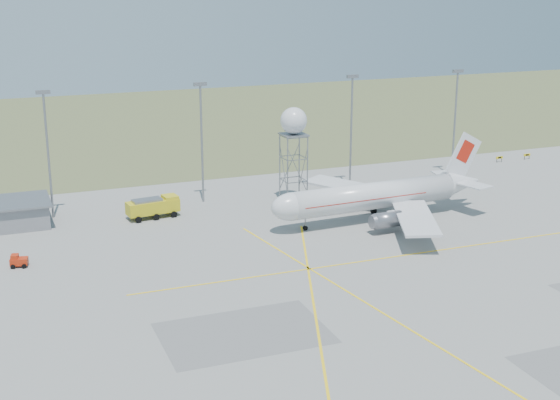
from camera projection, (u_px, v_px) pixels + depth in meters
name	position (u px, v px, depth m)	size (l,w,h in m)	color
ground	(480.00, 362.00, 78.48)	(400.00, 400.00, 0.00)	gray
grass_strip	(162.00, 124.00, 203.73)	(400.00, 120.00, 0.03)	#4B5B32
mast_a	(47.00, 144.00, 121.94)	(2.20, 0.50, 20.50)	gray
mast_b	(201.00, 133.00, 130.67)	(2.20, 0.50, 20.50)	gray
mast_c	(351.00, 122.00, 140.45)	(2.20, 0.50, 20.50)	gray
mast_d	(455.00, 114.00, 148.14)	(2.20, 0.50, 20.50)	gray
taxi_sign_near	(499.00, 158.00, 162.07)	(1.60, 0.17, 1.20)	black
taxi_sign_far	(527.00, 155.00, 164.51)	(1.60, 0.17, 1.20)	black
airliner_main	(376.00, 196.00, 122.84)	(38.02, 36.91, 12.93)	silver
radar_tower	(294.00, 149.00, 131.52)	(4.51, 4.51, 16.34)	gray
fire_truck	(154.00, 208.00, 124.81)	(8.63, 4.21, 3.33)	gold
baggage_tug	(19.00, 262.00, 103.97)	(2.51, 2.21, 1.74)	#B5260C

